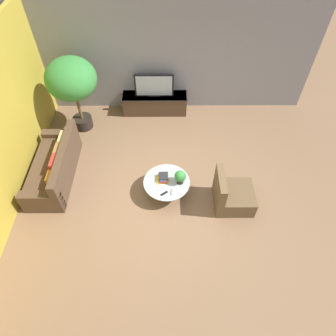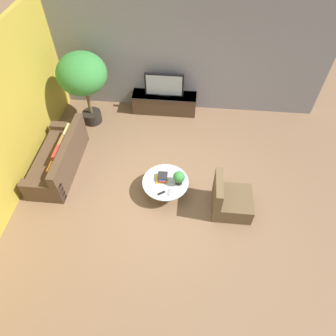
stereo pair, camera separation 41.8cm
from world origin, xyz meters
name	(u,v)px [view 1 (the left image)]	position (x,y,z in m)	size (l,w,h in m)	color
ground_plane	(169,197)	(0.00, 0.00, 0.00)	(24.00, 24.00, 0.00)	brown
back_wall_stone	(169,56)	(0.00, 3.26, 1.50)	(7.40, 0.12, 3.00)	gray
media_console	(155,103)	(-0.38, 2.94, 0.28)	(1.76, 0.50, 0.54)	#473323
television	(154,85)	(-0.38, 2.94, 0.85)	(1.02, 0.13, 0.63)	black
coffee_table	(167,185)	(-0.06, 0.11, 0.27)	(0.99, 0.99, 0.39)	#756656
couch_by_wall	(55,167)	(-2.57, 0.61, 0.29)	(0.84, 2.02, 0.84)	#4C3828
armchair_wicker	(232,195)	(1.29, -0.16, 0.27)	(0.80, 0.76, 0.86)	brown
potted_palm_tall	(72,81)	(-2.27, 2.32, 1.39)	(1.19, 1.19, 1.95)	black
potted_plant_tabletop	(180,177)	(0.22, 0.10, 0.58)	(0.24, 0.24, 0.33)	black
book_stack	(163,178)	(-0.14, 0.18, 0.44)	(0.30, 0.29, 0.11)	gold
remote_black	(164,193)	(-0.11, -0.20, 0.40)	(0.04, 0.16, 0.02)	black
remote_silver	(172,192)	(0.05, -0.16, 0.40)	(0.04, 0.16, 0.02)	gray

